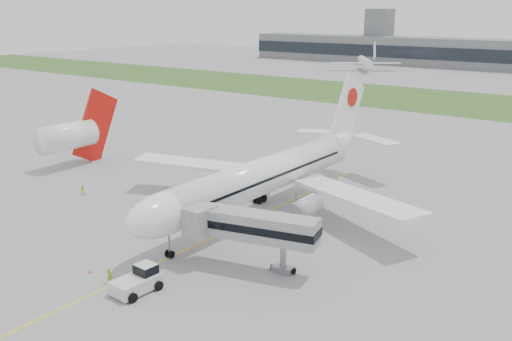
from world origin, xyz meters
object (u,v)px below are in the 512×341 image
Objects in this scene: pushback_tug at (139,280)px; jet_bridge at (248,226)px; ground_crew_near at (109,275)px; neighbor_aircraft at (71,135)px; airliner at (269,173)px.

pushback_tug is 0.36× the size of jet_bridge.
pushback_tug is 12.86m from jet_bridge.
neighbor_aircraft reaches higher than ground_crew_near.
ground_crew_near is at bearing -34.69° from neighbor_aircraft.
airliner is 43.22m from neighbor_aircraft.
jet_bridge is 15.55m from ground_crew_near.
neighbor_aircraft is (-43.20, -1.56, 0.07)m from airliner.
neighbor_aircraft is at bearing 149.75° from jet_bridge.
ground_crew_near is 0.10× the size of neighbor_aircraft.
airliner is 10.49× the size of pushback_tug.
jet_bridge is (9.09, -16.68, -0.65)m from airliner.
neighbor_aircraft is (-46.43, 25.91, 4.55)m from pushback_tug.
pushback_tug is at bearing -31.88° from neighbor_aircraft.
pushback_tug is 53.36m from neighbor_aircraft.
neighbor_aircraft is at bearing 153.67° from pushback_tug.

